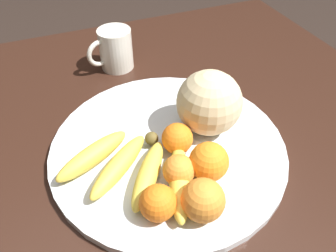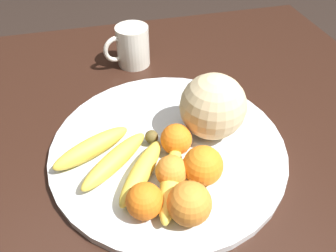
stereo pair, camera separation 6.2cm
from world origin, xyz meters
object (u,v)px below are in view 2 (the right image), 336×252
(orange_back_left, at_px, (145,201))
(kitchen_table, at_px, (193,198))
(ceramic_mug, at_px, (132,46))
(produce_tag, at_px, (190,159))
(orange_back_right, at_px, (172,171))
(orange_mid_center, at_px, (176,139))
(orange_front_left, at_px, (189,203))
(banana_bunch, at_px, (128,164))
(melon, at_px, (213,106))
(orange_front_right, at_px, (205,165))
(fruit_bowl, at_px, (168,147))

(orange_back_left, bearing_deg, kitchen_table, 123.63)
(kitchen_table, relative_size, ceramic_mug, 10.57)
(produce_tag, bearing_deg, orange_back_right, -2.85)
(orange_mid_center, bearing_deg, orange_front_left, -7.16)
(banana_bunch, xyz_separation_m, ceramic_mug, (-0.39, 0.07, 0.02))
(melon, bearing_deg, orange_front_left, -29.15)
(orange_front_left, relative_size, orange_front_right, 1.00)
(kitchen_table, distance_m, fruit_bowl, 0.12)
(orange_back_right, bearing_deg, banana_bunch, -121.89)
(melon, distance_m, orange_front_right, 0.13)
(banana_bunch, distance_m, orange_back_left, 0.10)
(melon, relative_size, orange_back_right, 2.29)
(orange_front_right, height_order, produce_tag, orange_front_right)
(kitchen_table, relative_size, orange_back_left, 21.67)
(orange_mid_center, distance_m, orange_back_left, 0.15)
(melon, bearing_deg, ceramic_mug, -161.40)
(banana_bunch, bearing_deg, ceramic_mug, -148.22)
(orange_back_right, bearing_deg, orange_front_left, 6.98)
(orange_mid_center, xyz_separation_m, ceramic_mug, (-0.36, -0.03, 0.01))
(fruit_bowl, height_order, melon, melon)
(orange_back_left, distance_m, ceramic_mug, 0.48)
(melon, relative_size, orange_front_left, 1.84)
(melon, bearing_deg, orange_front_right, -24.62)
(kitchen_table, xyz_separation_m, orange_front_right, (0.03, 0.00, 0.14))
(kitchen_table, distance_m, produce_tag, 0.11)
(kitchen_table, xyz_separation_m, ceramic_mug, (-0.41, -0.05, 0.14))
(fruit_bowl, distance_m, melon, 0.12)
(kitchen_table, height_order, orange_back_right, orange_back_right)
(orange_back_right, bearing_deg, produce_tag, 130.37)
(melon, bearing_deg, orange_back_right, -45.86)
(orange_front_left, height_order, orange_mid_center, orange_front_left)
(melon, relative_size, ceramic_mug, 1.05)
(melon, height_order, banana_bunch, melon)
(orange_back_left, relative_size, produce_tag, 0.73)
(melon, bearing_deg, produce_tag, -43.32)
(orange_mid_center, bearing_deg, melon, 113.33)
(orange_front_right, bearing_deg, banana_bunch, -111.44)
(melon, distance_m, ceramic_mug, 0.34)
(melon, distance_m, banana_bunch, 0.20)
(fruit_bowl, height_order, orange_front_right, orange_front_right)
(orange_front_right, bearing_deg, orange_back_right, -96.62)
(fruit_bowl, xyz_separation_m, orange_front_right, (0.10, 0.04, 0.04))
(orange_front_left, distance_m, ceramic_mug, 0.51)
(banana_bunch, distance_m, produce_tag, 0.12)
(banana_bunch, relative_size, orange_front_left, 3.55)
(melon, distance_m, orange_back_right, 0.16)
(orange_front_right, bearing_deg, orange_front_left, -35.94)
(melon, bearing_deg, banana_bunch, -70.64)
(orange_back_left, bearing_deg, orange_mid_center, 144.94)
(orange_back_left, bearing_deg, orange_back_right, 130.78)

